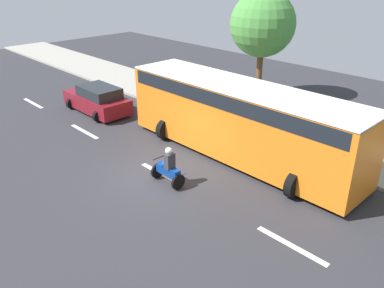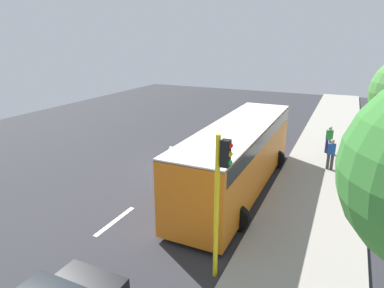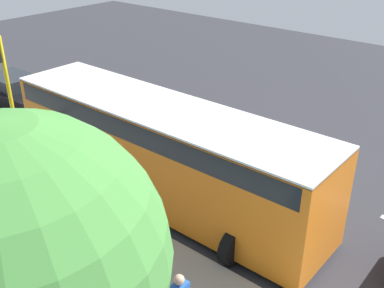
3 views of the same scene
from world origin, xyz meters
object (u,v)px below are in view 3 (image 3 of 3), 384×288
Objects in this scene: traffic_light_corner at (5,81)px; street_tree_center at (20,262)px; city_bus at (162,146)px; car_black at (16,93)px; motorcycle at (238,142)px.

street_tree_center reaches higher than traffic_light_corner.
city_bus is 6.50m from traffic_light_corner.
motorcycle reaches higher than car_black.
traffic_light_corner reaches higher than city_bus.
traffic_light_corner is 0.71× the size of street_tree_center.
traffic_light_corner is (1.39, -6.25, 1.08)m from city_bus.
city_bus is at bearing -4.52° from motorcycle.
motorcycle is at bearing 103.07° from car_black.
car_black is at bearing -96.62° from city_bus.
car_black is 5.46m from traffic_light_corner.
motorcycle is 0.34× the size of traffic_light_corner.
street_tree_center reaches higher than city_bus.
motorcycle is 8.62m from traffic_light_corner.
street_tree_center reaches higher than motorcycle.
street_tree_center is at bearing 61.95° from traffic_light_corner.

